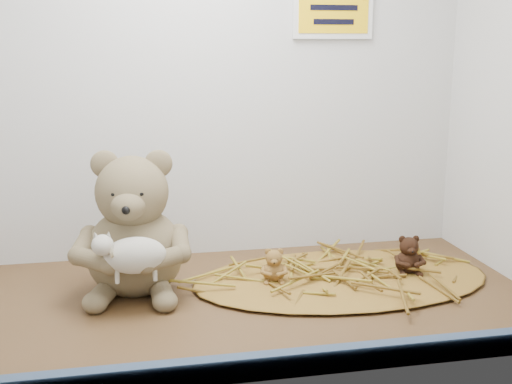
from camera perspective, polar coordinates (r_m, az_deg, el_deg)
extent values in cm
cube|color=#472E18|center=(121.82, -3.14, -9.73)|extent=(120.00, 60.00, 0.40)
cube|color=silver|center=(142.29, -5.13, 12.10)|extent=(120.00, 0.40, 90.00)
cube|color=#344864|center=(95.32, -0.58, -15.27)|extent=(119.28, 2.20, 3.60)
ellipsoid|color=brown|center=(132.85, 7.64, -7.60)|extent=(61.24, 35.56, 1.19)
cube|color=yellow|center=(148.25, 6.88, 15.95)|extent=(16.00, 1.20, 11.00)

